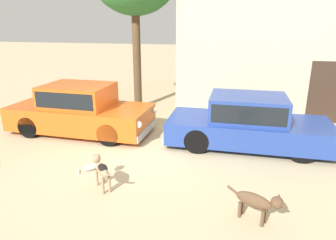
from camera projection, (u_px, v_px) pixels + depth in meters
name	position (u px, v px, depth m)	size (l,w,h in m)	color
ground_plane	(139.00, 152.00, 8.15)	(80.00, 80.00, 0.00)	tan
parked_sedan_nearest	(80.00, 109.00, 9.43)	(4.51, 1.94, 1.52)	#D15619
parked_sedan_second	(248.00, 122.00, 8.38)	(4.54, 1.79, 1.44)	navy
stray_dog_spotted	(101.00, 169.00, 6.28)	(0.73, 0.79, 0.66)	#997F60
stray_dog_tan	(259.00, 202.00, 5.19)	(1.01, 0.54, 0.65)	brown
stray_cat	(92.00, 167.00, 7.16)	(0.50, 0.52, 0.16)	beige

